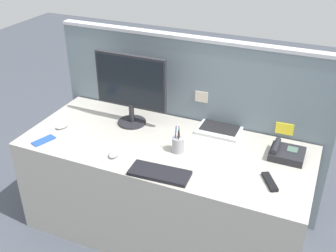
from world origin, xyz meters
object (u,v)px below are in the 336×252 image
laptop (222,121)px  keyboard_main (160,173)px  pen_cup (178,144)px  tv_remote (270,182)px  computer_mouse_right_hand (62,126)px  cell_phone_blue_case (44,140)px  computer_mouse_left_hand (114,154)px  desk_phone (286,153)px  desktop_monitor (131,85)px

laptop → keyboard_main: (-0.17, -0.69, -0.04)m
pen_cup → tv_remote: 0.62m
computer_mouse_right_hand → cell_phone_blue_case: (-0.00, -0.20, -0.01)m
computer_mouse_left_hand → keyboard_main: bearing=-17.2°
computer_mouse_left_hand → pen_cup: (0.35, 0.21, 0.04)m
laptop → computer_mouse_left_hand: bearing=-129.9°
computer_mouse_right_hand → tv_remote: computer_mouse_right_hand is taller
desk_phone → pen_cup: (-0.65, -0.21, 0.02)m
laptop → keyboard_main: 0.71m
desktop_monitor → laptop: 0.69m
desktop_monitor → laptop: (0.62, 0.19, -0.24)m
keyboard_main → pen_cup: 0.28m
laptop → computer_mouse_left_hand: laptop is taller
desk_phone → cell_phone_blue_case: bearing=-163.5°
pen_cup → tv_remote: size_ratio=1.10×
desk_phone → desktop_monitor: bearing=179.2°
desk_phone → tv_remote: size_ratio=1.24×
keyboard_main → pen_cup: pen_cup is taller
keyboard_main → laptop: bearing=72.6°
desktop_monitor → cell_phone_blue_case: bearing=-132.5°
desk_phone → pen_cup: size_ratio=1.13×
tv_remote → pen_cup: bearing=140.1°
computer_mouse_left_hand → cell_phone_blue_case: bearing=177.8°
laptop → tv_remote: bearing=-48.9°
laptop → computer_mouse_right_hand: (-1.04, -0.45, -0.04)m
computer_mouse_left_hand → pen_cup: pen_cup is taller
computer_mouse_right_hand → tv_remote: size_ratio=0.59×
pen_cup → cell_phone_blue_case: (-0.88, -0.25, -0.05)m
laptop → keyboard_main: laptop is taller
tv_remote → desktop_monitor: bearing=132.4°
laptop → pen_cup: (-0.17, -0.41, -0.00)m
desktop_monitor → keyboard_main: size_ratio=1.46×
desktop_monitor → computer_mouse_right_hand: bearing=-147.8°
laptop → tv_remote: (0.45, -0.51, -0.05)m
computer_mouse_right_hand → cell_phone_blue_case: 0.20m
pen_cup → tv_remote: bearing=-9.3°
desk_phone → computer_mouse_left_hand: bearing=-157.3°
cell_phone_blue_case → pen_cup: bearing=34.6°
desk_phone → computer_mouse_left_hand: size_ratio=2.11×
computer_mouse_left_hand → cell_phone_blue_case: size_ratio=0.64×
pen_cup → computer_mouse_right_hand: bearing=-177.2°
laptop → computer_mouse_left_hand: size_ratio=3.02×
desk_phone → computer_mouse_left_hand: (-1.00, -0.42, -0.01)m
desk_phone → tv_remote: (-0.04, -0.31, -0.02)m
tv_remote → desk_phone: bearing=52.3°
tv_remote → keyboard_main: bearing=165.6°
desk_phone → keyboard_main: desk_phone is taller
keyboard_main → computer_mouse_right_hand: (-0.87, 0.24, 0.01)m
cell_phone_blue_case → tv_remote: tv_remote is taller
laptop → tv_remote: size_ratio=1.78×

